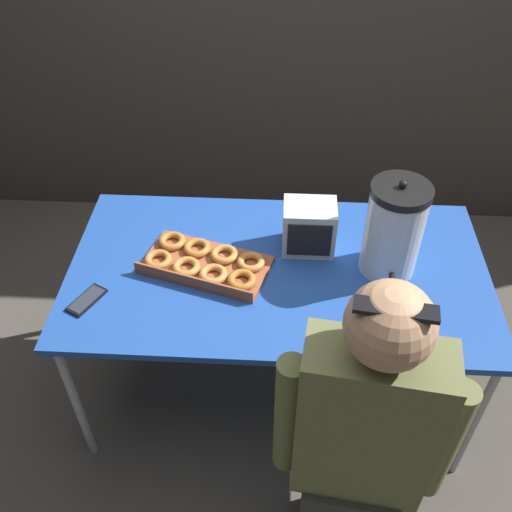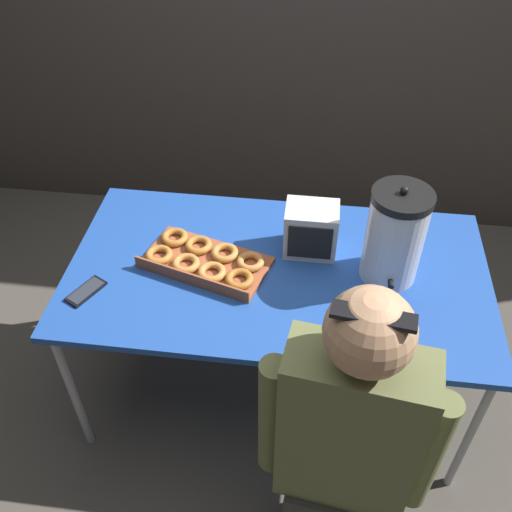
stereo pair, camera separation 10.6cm
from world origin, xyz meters
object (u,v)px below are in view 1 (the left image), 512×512
coffee_urn (393,229)px  space_heater (309,227)px  donut_box (205,263)px  cell_phone (86,300)px  person_seated (360,447)px

coffee_urn → space_heater: 0.31m
donut_box → coffee_urn: size_ratio=1.31×
donut_box → cell_phone: 0.43m
cell_phone → space_heater: space_heater is taller
cell_phone → space_heater: 0.84m
donut_box → space_heater: 0.41m
cell_phone → person_seated: 1.02m
donut_box → cell_phone: donut_box is taller
person_seated → space_heater: bearing=-71.4°
coffee_urn → person_seated: (-0.14, -0.68, -0.27)m
coffee_urn → person_seated: person_seated is taller
space_heater → person_seated: bearing=-79.0°
person_seated → coffee_urn: bearing=-93.7°
donut_box → cell_phone: (-0.39, -0.19, -0.01)m
coffee_urn → cell_phone: (-1.05, -0.23, -0.17)m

